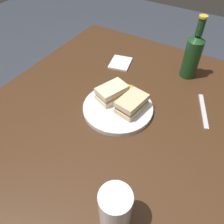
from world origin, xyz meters
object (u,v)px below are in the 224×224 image
object	(u,v)px
fork	(203,111)
plate	(118,108)
cider_bottle	(193,55)
napkin	(120,63)
sandwich_half_left	(132,104)
pint_glass	(115,211)
sandwich_half_right	(112,93)

from	to	relation	value
fork	plate	bearing A→B (deg)	96.86
cider_bottle	napkin	world-z (taller)	cider_bottle
sandwich_half_left	napkin	xyz separation A→B (m)	(-0.26, -0.19, -0.04)
pint_glass	cider_bottle	world-z (taller)	cider_bottle
plate	sandwich_half_right	world-z (taller)	sandwich_half_right
cider_bottle	fork	xyz separation A→B (m)	(0.19, 0.13, -0.10)
plate	sandwich_half_right	xyz separation A→B (m)	(-0.03, -0.04, 0.04)
cider_bottle	sandwich_half_right	bearing A→B (deg)	-31.85
sandwich_half_left	sandwich_half_right	size ratio (longest dim) A/B	0.96
plate	sandwich_half_left	xyz separation A→B (m)	(-0.01, 0.05, 0.04)
sandwich_half_left	sandwich_half_right	bearing A→B (deg)	-99.60
plate	napkin	world-z (taller)	plate
sandwich_half_left	sandwich_half_right	world-z (taller)	same
plate	sandwich_half_left	distance (m)	0.06
sandwich_half_left	pint_glass	world-z (taller)	pint_glass
pint_glass	napkin	xyz separation A→B (m)	(-0.62, -0.34, -0.06)
sandwich_half_left	napkin	bearing A→B (deg)	-143.36
sandwich_half_right	napkin	bearing A→B (deg)	-157.75
sandwich_half_right	fork	size ratio (longest dim) A/B	0.73
fork	pint_glass	bearing A→B (deg)	148.13
sandwich_half_left	fork	xyz separation A→B (m)	(-0.14, 0.23, -0.04)
sandwich_half_left	cider_bottle	xyz separation A→B (m)	(-0.33, 0.10, 0.06)
sandwich_half_right	napkin	xyz separation A→B (m)	(-0.24, -0.10, -0.04)
cider_bottle	fork	distance (m)	0.25
cider_bottle	napkin	size ratio (longest dim) A/B	2.40
pint_glass	napkin	bearing A→B (deg)	-151.56
sandwich_half_right	cider_bottle	world-z (taller)	cider_bottle
napkin	fork	bearing A→B (deg)	74.83
napkin	plate	bearing A→B (deg)	27.78
plate	fork	bearing A→B (deg)	119.10
sandwich_half_right	pint_glass	xyz separation A→B (m)	(0.38, 0.24, 0.02)
fork	sandwich_half_left	bearing A→B (deg)	99.78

